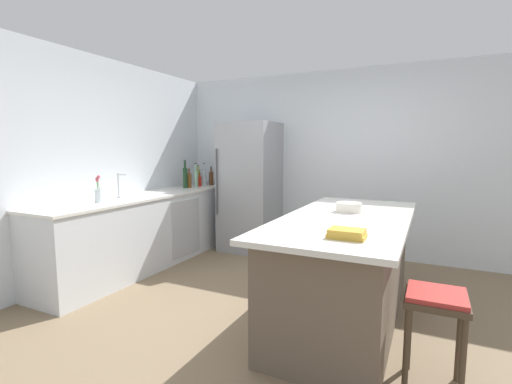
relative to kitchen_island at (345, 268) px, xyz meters
The scene contains 18 objects.
ground_plane 0.75m from the kitchen_island, 163.25° to the right, with size 7.20×7.20×0.00m, color #7A664C.
wall_rear 2.31m from the kitchen_island, 105.01° to the left, with size 6.00×0.10×2.60m, color silver.
wall_left 3.13m from the kitchen_island, behind, with size 0.10×6.00×2.60m, color silver.
counter_run_left 2.67m from the kitchen_island, behind, with size 0.68×3.05×0.93m.
kitchen_island is the anchor object (origin of this frame).
refrigerator 2.48m from the kitchen_island, 136.81° to the left, with size 0.77×0.76×1.89m.
bar_stool 0.99m from the kitchen_island, 44.62° to the right, with size 0.36×0.36×0.63m.
sink_faucet 2.75m from the kitchen_island, behind, with size 0.15×0.05×0.30m.
flower_vase 2.69m from the kitchen_island, behind, with size 0.08×0.08×0.30m.
syrup_bottle 3.21m from the kitchen_island, 144.38° to the left, with size 0.07×0.07×0.29m.
soda_bottle 3.22m from the kitchen_island, 146.61° to the left, with size 0.07×0.07×0.35m.
olive_oil_bottle 3.20m from the kitchen_island, 148.54° to the left, with size 0.05×0.05×0.33m.
hot_sauce_bottle 3.06m from the kitchen_island, 149.09° to the left, with size 0.05×0.05×0.21m.
gin_bottle 3.03m from the kitchen_island, 150.82° to the left, with size 0.07×0.07×0.36m.
whiskey_bottle 3.02m from the kitchen_island, 153.00° to the left, with size 0.07×0.07×0.28m.
wine_bottle 3.00m from the kitchen_island, 154.54° to the left, with size 0.07×0.07×0.41m.
cookbook_stack 0.92m from the kitchen_island, 78.14° to the right, with size 0.24×0.17×0.06m.
mixing_bowl 0.56m from the kitchen_island, 97.73° to the left, with size 0.23×0.23×0.09m.
Camera 1 is at (1.20, -2.94, 1.51)m, focal length 25.46 mm.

